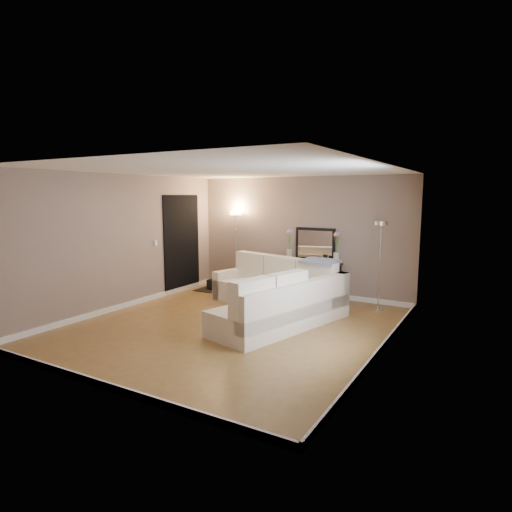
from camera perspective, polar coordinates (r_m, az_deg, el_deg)
The scene contains 23 objects.
floor at distance 7.35m, azimuth -3.16°, elevation -9.33°, with size 5.00×5.50×0.01m, color olive.
ceiling at distance 7.03m, azimuth -3.33°, elevation 11.43°, with size 5.00×5.50×0.01m, color white.
wall_back at distance 9.49m, azimuth 5.94°, elevation 2.64°, with size 5.00×0.02×2.60m, color gray.
wall_front at distance 5.03m, azimuth -20.78°, elevation -2.71°, with size 5.00×0.02×2.60m, color gray.
wall_left at distance 8.70m, azimuth -17.22°, elevation 1.83°, with size 0.02×5.50×2.60m, color gray.
wall_right at distance 6.08m, azimuth 16.95°, elevation -0.73°, with size 0.02×5.50×2.60m, color gray.
baseboard_back at distance 9.66m, azimuth 5.77°, elevation -4.77°, with size 5.00×0.03×0.10m, color white.
baseboard_front at distance 5.41m, azimuth -19.88°, elevation -15.79°, with size 5.00×0.03×0.10m, color white.
baseboard_left at distance 8.90m, azimuth -16.77°, elevation -6.21°, with size 0.03×5.50×0.10m, color white.
baseboard_right at distance 6.39m, azimuth 16.25°, elevation -11.85°, with size 0.03×5.50×0.10m, color white.
doorway at distance 9.92m, azimuth -9.85°, elevation 1.65°, with size 0.02×1.20×2.20m, color black.
switch_plate at distance 9.28m, azimuth -13.22°, elevation 1.73°, with size 0.02×0.08×0.12m, color white.
sectional_sofa at distance 7.93m, azimuth 2.63°, elevation -5.28°, with size 2.93×3.27×0.98m.
throw_blanket at distance 8.02m, azimuth 8.52°, elevation -0.72°, with size 0.70×0.40×0.05m, color slate.
console_table at distance 9.30m, azimuth 6.97°, elevation -2.83°, with size 1.27×0.35×0.78m.
leaning_mirror at distance 9.32m, azimuth 7.89°, elevation 1.58°, with size 0.90×0.05×0.70m.
table_decor at distance 9.18m, azimuth 7.38°, elevation -0.57°, with size 0.54×0.12×0.13m.
flower_vase_left at distance 9.39m, azimuth 4.47°, elevation 1.21°, with size 0.14×0.12×0.67m.
flower_vase_right at distance 8.99m, azimuth 10.68°, elevation 0.79°, with size 0.14×0.12×0.67m.
floor_lamp_lit at distance 10.09m, azimuth -2.70°, elevation 2.93°, with size 0.26×0.26×1.82m.
floor_lamp_unlit at distance 8.47m, azimuth 16.26°, elevation 1.08°, with size 0.27×0.27×1.71m.
charcoal_rug at distance 10.05m, azimuth -4.18°, elevation -4.49°, with size 1.19×0.89×0.02m, color black.
black_bag at distance 10.05m, azimuth -5.44°, elevation -3.77°, with size 0.34×0.24×0.22m, color black.
Camera 1 is at (3.85, -5.86, 2.20)m, focal length 30.00 mm.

